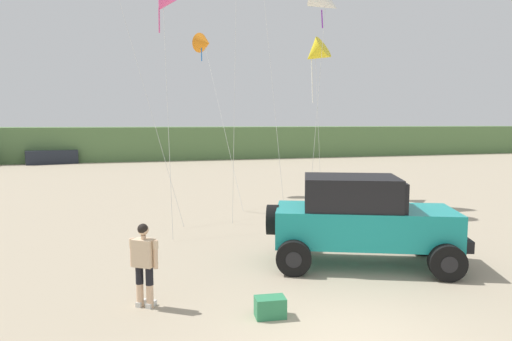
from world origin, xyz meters
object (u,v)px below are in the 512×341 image
(cooler_box, at_px, (270,307))
(kite_red_delta, at_px, (204,43))
(kite_yellow_diamond, at_px, (163,3))
(person_watching, at_px, (144,260))
(kite_orange_streamer, at_px, (315,53))
(jeep, at_px, (361,218))
(kite_pink_ribbon, at_px, (326,2))
(distant_sedan, at_px, (52,157))

(cooler_box, bearing_deg, kite_red_delta, 90.01)
(cooler_box, xyz_separation_m, kite_yellow_diamond, (-1.03, 9.16, 7.64))
(person_watching, relative_size, kite_red_delta, 0.21)
(kite_orange_streamer, bearing_deg, kite_yellow_diamond, -154.15)
(jeep, relative_size, kite_pink_ribbon, 0.55)
(kite_yellow_diamond, height_order, kite_red_delta, kite_yellow_diamond)
(jeep, height_order, person_watching, jeep)
(cooler_box, relative_size, kite_pink_ribbon, 0.06)
(jeep, height_order, kite_pink_ribbon, kite_pink_ribbon)
(distant_sedan, distance_m, kite_orange_streamer, 28.17)
(kite_orange_streamer, height_order, kite_pink_ribbon, kite_pink_ribbon)
(person_watching, relative_size, kite_yellow_diamond, 0.20)
(cooler_box, xyz_separation_m, kite_red_delta, (1.48, 15.14, 7.33))
(jeep, xyz_separation_m, distant_sedan, (-11.81, 33.37, -0.60))
(kite_pink_ribbon, xyz_separation_m, kite_red_delta, (-3.79, 5.92, -0.82))
(kite_pink_ribbon, bearing_deg, person_watching, -132.80)
(cooler_box, distance_m, kite_pink_ribbon, 13.38)
(person_watching, relative_size, kite_pink_ribbon, 0.18)
(jeep, xyz_separation_m, kite_pink_ribbon, (2.07, 6.83, 7.13))
(kite_yellow_diamond, bearing_deg, kite_red_delta, 67.25)
(jeep, relative_size, kite_red_delta, 0.62)
(jeep, relative_size, cooler_box, 8.93)
(kite_red_delta, bearing_deg, person_watching, -104.76)
(person_watching, relative_size, kite_orange_streamer, 0.21)
(person_watching, height_order, distant_sedan, person_watching)
(person_watching, height_order, kite_orange_streamer, kite_orange_streamer)
(cooler_box, bearing_deg, jeep, 42.26)
(distant_sedan, height_order, kite_pink_ribbon, kite_pink_ribbon)
(person_watching, bearing_deg, kite_orange_streamer, 53.48)
(cooler_box, height_order, distant_sedan, distant_sedan)
(jeep, bearing_deg, cooler_box, -143.33)
(kite_orange_streamer, relative_size, kite_yellow_diamond, 0.93)
(cooler_box, xyz_separation_m, distant_sedan, (-8.61, 35.75, 0.41))
(distant_sedan, relative_size, kite_red_delta, 0.52)
(kite_orange_streamer, xyz_separation_m, kite_pink_ribbon, (-1.12, -3.54, 1.44))
(kite_orange_streamer, distance_m, kite_red_delta, 5.50)
(cooler_box, relative_size, distant_sedan, 0.13)
(cooler_box, relative_size, kite_orange_streamer, 0.07)
(jeep, distance_m, kite_pink_ribbon, 10.09)
(distant_sedan, xyz_separation_m, kite_red_delta, (10.08, -20.61, 6.92))
(person_watching, height_order, kite_yellow_diamond, kite_yellow_diamond)
(kite_yellow_diamond, distance_m, kite_red_delta, 6.49)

